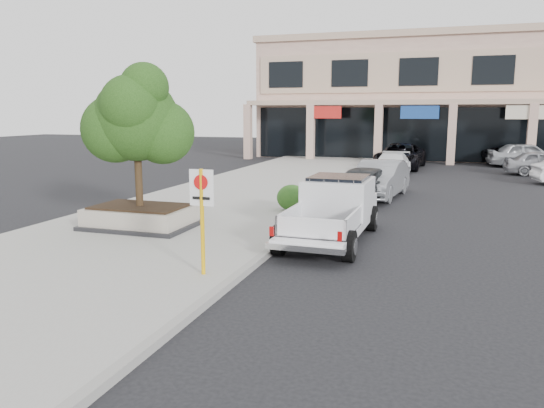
{
  "coord_description": "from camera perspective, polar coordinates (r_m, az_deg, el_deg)",
  "views": [
    {
      "loc": [
        2.63,
        -11.72,
        3.64
      ],
      "look_at": [
        -1.69,
        1.5,
        1.21
      ],
      "focal_mm": 35.0,
      "sensor_mm": 36.0,
      "label": 1
    }
  ],
  "objects": [
    {
      "name": "ground",
      "position": [
        12.55,
        5.26,
        -7.0
      ],
      "size": [
        120.0,
        120.0,
        0.0
      ],
      "primitive_type": "plane",
      "color": "black",
      "rests_on": "ground"
    },
    {
      "name": "sidewalk",
      "position": [
        19.82,
        -6.45,
        -0.52
      ],
      "size": [
        8.0,
        52.0,
        0.15
      ],
      "primitive_type": "cube",
      "color": "gray",
      "rests_on": "ground"
    },
    {
      "name": "curb",
      "position": [
        18.55,
        4.73,
        -1.21
      ],
      "size": [
        0.2,
        52.0,
        0.15
      ],
      "primitive_type": "cube",
      "color": "gray",
      "rests_on": "ground"
    },
    {
      "name": "strip_mall",
      "position": [
        45.98,
        25.23,
        10.36
      ],
      "size": [
        40.55,
        12.43,
        9.5
      ],
      "color": "tan",
      "rests_on": "ground"
    },
    {
      "name": "planter",
      "position": [
        16.66,
        -13.98,
        -1.34
      ],
      "size": [
        3.2,
        2.2,
        0.68
      ],
      "color": "black",
      "rests_on": "sidewalk"
    },
    {
      "name": "planter_tree",
      "position": [
        16.42,
        -13.72,
        8.84
      ],
      "size": [
        2.9,
        2.55,
        4.0
      ],
      "color": "black",
      "rests_on": "planter"
    },
    {
      "name": "no_parking_sign",
      "position": [
        11.39,
        -7.55,
        -0.33
      ],
      "size": [
        0.55,
        0.09,
        2.3
      ],
      "color": "#F2B30C",
      "rests_on": "sidewalk"
    },
    {
      "name": "hedge",
      "position": [
        18.87,
        2.17,
        0.68
      ],
      "size": [
        1.1,
        0.99,
        0.93
      ],
      "primitive_type": "ellipsoid",
      "color": "#144817",
      "rests_on": "sidewalk"
    },
    {
      "name": "pickup_truck",
      "position": [
        15.0,
        6.33,
        -0.74
      ],
      "size": [
        2.19,
        5.66,
        1.77
      ],
      "primitive_type": null,
      "rotation": [
        0.0,
        0.0,
        -0.02
      ],
      "color": "white",
      "rests_on": "ground"
    },
    {
      "name": "curb_car_a",
      "position": [
        21.46,
        9.56,
        2.02
      ],
      "size": [
        2.3,
        4.56,
        1.49
      ],
      "primitive_type": "imported",
      "rotation": [
        0.0,
        0.0,
        -0.13
      ],
      "color": "#282B2D",
      "rests_on": "ground"
    },
    {
      "name": "curb_car_b",
      "position": [
        23.16,
        11.47,
        2.64
      ],
      "size": [
        2.25,
        4.98,
        1.58
      ],
      "primitive_type": "imported",
      "rotation": [
        0.0,
        0.0,
        -0.12
      ],
      "color": "gray",
      "rests_on": "ground"
    },
    {
      "name": "curb_car_c",
      "position": [
        30.72,
        12.74,
        4.12
      ],
      "size": [
        1.98,
        4.68,
        1.35
      ],
      "primitive_type": "imported",
      "rotation": [
        0.0,
        0.0,
        -0.02
      ],
      "color": "white",
      "rests_on": "ground"
    },
    {
      "name": "curb_car_d",
      "position": [
        35.36,
        13.65,
        5.04
      ],
      "size": [
        3.11,
        6.03,
        1.63
      ],
      "primitive_type": "imported",
      "rotation": [
        0.0,
        0.0,
        -0.07
      ],
      "color": "black",
      "rests_on": "ground"
    },
    {
      "name": "lot_car_a",
      "position": [
        34.35,
        27.18,
        3.93
      ],
      "size": [
        4.29,
        1.94,
        1.43
      ],
      "primitive_type": "imported",
      "rotation": [
        0.0,
        0.0,
        1.63
      ],
      "color": "#A0A2A8",
      "rests_on": "ground"
    },
    {
      "name": "lot_car_d",
      "position": [
        40.04,
        25.5,
        4.79
      ],
      "size": [
        5.8,
        4.04,
        1.47
      ],
      "primitive_type": "imported",
      "rotation": [
        0.0,
        0.0,
        1.9
      ],
      "color": "black",
      "rests_on": "ground"
    },
    {
      "name": "lot_car_e",
      "position": [
        38.85,
        25.72,
        4.78
      ],
      "size": [
        5.12,
        2.69,
        1.66
      ],
      "primitive_type": "imported",
      "rotation": [
        0.0,
        0.0,
        1.73
      ],
      "color": "#AEB1B6",
      "rests_on": "ground"
    }
  ]
}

